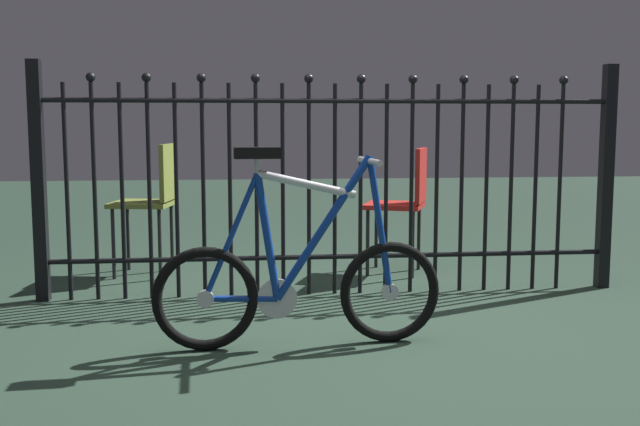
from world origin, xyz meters
The scene contains 5 objects.
ground_plane centered at (0.00, 0.00, 0.00)m, with size 20.00×20.00×0.00m, color #23362A.
iron_fence centered at (-0.07, 0.82, 0.68)m, with size 3.39×0.07×1.35m.
bicycle centered at (-0.28, -0.21, 0.31)m, with size 1.30×0.40×0.90m.
chair_red centered at (0.55, 1.37, 0.52)m, with size 0.48×0.48×0.84m.
chair_olive centered at (-1.11, 1.49, 0.54)m, with size 0.44×0.44×0.87m.
Camera 1 is at (-0.54, -3.48, 1.00)m, focal length 41.91 mm.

